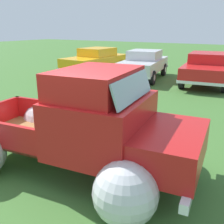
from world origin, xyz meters
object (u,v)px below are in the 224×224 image
at_px(show_car_2, 207,67).
at_px(vintage_pickup_truck, 89,134).
at_px(show_car_1, 144,63).
at_px(show_car_0, 96,60).

bearing_deg(show_car_2, vintage_pickup_truck, -7.13).
distance_m(vintage_pickup_truck, show_car_2, 9.31).
relative_size(vintage_pickup_truck, show_car_1, 1.10).
relative_size(vintage_pickup_truck, show_car_0, 1.10).
relative_size(vintage_pickup_truck, show_car_2, 1.01).
distance_m(show_car_1, show_car_2, 3.08).
height_order(show_car_0, show_car_2, same).
distance_m(show_car_0, show_car_2, 6.07).
bearing_deg(show_car_2, show_car_1, -91.65).
height_order(vintage_pickup_truck, show_car_0, vintage_pickup_truck).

